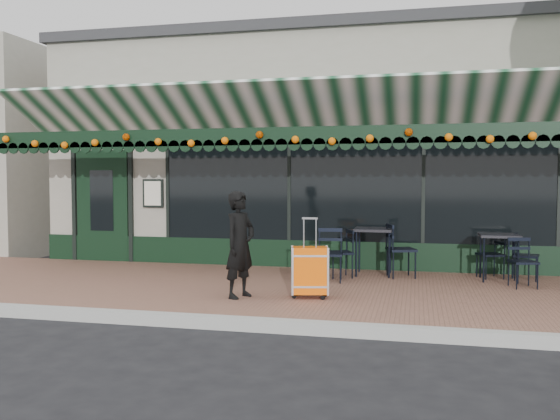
% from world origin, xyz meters
% --- Properties ---
extents(ground, '(80.00, 80.00, 0.00)m').
position_xyz_m(ground, '(0.00, 0.00, 0.00)').
color(ground, black).
rests_on(ground, ground).
extents(sidewalk, '(18.00, 4.00, 0.15)m').
position_xyz_m(sidewalk, '(0.00, 2.00, 0.07)').
color(sidewalk, brown).
rests_on(sidewalk, ground).
extents(curb, '(18.00, 0.16, 0.15)m').
position_xyz_m(curb, '(0.00, -0.08, 0.07)').
color(curb, '#9E9E99').
rests_on(curb, ground).
extents(restaurant_building, '(12.00, 9.60, 4.50)m').
position_xyz_m(restaurant_building, '(0.00, 7.84, 2.27)').
color(restaurant_building, gray).
rests_on(restaurant_building, ground).
extents(woman, '(0.53, 0.63, 1.46)m').
position_xyz_m(woman, '(-1.06, 1.05, 0.88)').
color(woman, black).
rests_on(woman, sidewalk).
extents(suitcase, '(0.52, 0.36, 1.09)m').
position_xyz_m(suitcase, '(-0.12, 1.23, 0.52)').
color(suitcase, '#F65F07').
rests_on(suitcase, sidewalk).
extents(cafe_table_a, '(0.61, 0.61, 0.75)m').
position_xyz_m(cafe_table_a, '(2.58, 3.28, 0.82)').
color(cafe_table_a, black).
rests_on(cafe_table_a, sidewalk).
extents(cafe_table_b, '(0.64, 0.64, 0.79)m').
position_xyz_m(cafe_table_b, '(0.59, 3.41, 0.86)').
color(cafe_table_b, black).
rests_on(cafe_table_b, sidewalk).
extents(chair_a_left, '(0.49, 0.49, 0.76)m').
position_xyz_m(chair_a_left, '(2.48, 3.51, 0.53)').
color(chair_a_left, black).
rests_on(chair_a_left, sidewalk).
extents(chair_a_right, '(0.47, 0.47, 0.77)m').
position_xyz_m(chair_a_right, '(3.02, 3.43, 0.53)').
color(chair_a_right, black).
rests_on(chair_a_right, sidewalk).
extents(chair_a_front, '(0.45, 0.45, 0.75)m').
position_xyz_m(chair_a_front, '(2.85, 2.71, 0.53)').
color(chair_a_front, black).
rests_on(chair_a_front, sidewalk).
extents(chair_b_left, '(0.53, 0.53, 0.80)m').
position_xyz_m(chair_b_left, '(0.06, 3.02, 0.55)').
color(chair_b_left, black).
rests_on(chair_b_left, sidewalk).
extents(chair_b_right, '(0.57, 0.57, 0.90)m').
position_xyz_m(chair_b_right, '(1.05, 3.26, 0.60)').
color(chair_b_right, black).
rests_on(chair_b_right, sidewalk).
extents(chair_b_front, '(0.47, 0.47, 0.85)m').
position_xyz_m(chair_b_front, '(-0.05, 2.59, 0.58)').
color(chair_b_front, black).
rests_on(chair_b_front, sidewalk).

